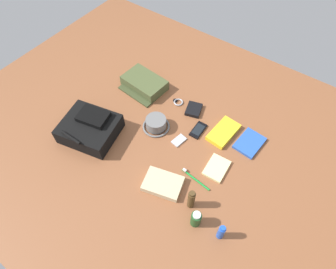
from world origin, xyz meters
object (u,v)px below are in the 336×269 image
object	(u,v)px
toiletry_pouch	(144,84)
travel_guidebook	(223,132)
cell_phone	(198,130)
deodorant_spray	(221,232)
wallet	(194,110)
notepad	(217,168)
backpack	(90,128)
paperback_novel	(249,143)
wristwatch	(178,102)
bucket_hat	(156,124)
toothbrush	(194,178)
shampoo_bottle	(196,219)
media_player	(179,140)
folded_towel	(163,184)
cologne_bottle	(191,199)

from	to	relation	value
toiletry_pouch	travel_guidebook	xyz separation A→B (m)	(-0.63, 0.03, -0.02)
cell_phone	deodorant_spray	bearing A→B (deg)	131.49
wallet	notepad	size ratio (longest dim) A/B	0.73
backpack	deodorant_spray	bearing A→B (deg)	174.94
paperback_novel	wristwatch	bearing A→B (deg)	-2.36
paperback_novel	notepad	bearing A→B (deg)	74.03
bucket_hat	deodorant_spray	bearing A→B (deg)	151.62
toiletry_pouch	toothbrush	bearing A→B (deg)	149.30
shampoo_bottle	toothbrush	distance (m)	0.24
notepad	wallet	bearing A→B (deg)	-44.38
shampoo_bottle	cell_phone	distance (m)	0.57
bucket_hat	toothbrush	bearing A→B (deg)	156.88
media_player	toothbrush	bearing A→B (deg)	142.63
bucket_hat	deodorant_spray	xyz separation A→B (m)	(-0.64, 0.35, 0.03)
deodorant_spray	folded_towel	size ratio (longest dim) A/B	0.61
cell_phone	folded_towel	distance (m)	0.42
toothbrush	paperback_novel	bearing A→B (deg)	-110.26
shampoo_bottle	wristwatch	bearing A→B (deg)	-49.35
cologne_bottle	toothbrush	world-z (taller)	cologne_bottle
backpack	paperback_novel	world-z (taller)	backpack
toiletry_pouch	cologne_bottle	world-z (taller)	cologne_bottle
paperback_novel	notepad	distance (m)	0.27
paperback_novel	toothbrush	distance (m)	0.41
paperback_novel	travel_guidebook	world-z (taller)	travel_guidebook
deodorant_spray	cologne_bottle	bearing A→B (deg)	-14.19
cell_phone	folded_towel	size ratio (longest dim) A/B	0.62
backpack	folded_towel	xyz separation A→B (m)	(-0.55, 0.03, -0.04)
bucket_hat	deodorant_spray	world-z (taller)	deodorant_spray
backpack	toothbrush	distance (m)	0.67
backpack	bucket_hat	bearing A→B (deg)	-137.23
bucket_hat	travel_guidebook	size ratio (longest dim) A/B	0.76
notepad	wristwatch	bearing A→B (deg)	-35.83
notepad	folded_towel	world-z (taller)	folded_towel
wallet	notepad	world-z (taller)	wallet
shampoo_bottle	wristwatch	distance (m)	0.79
wallet	paperback_novel	bearing A→B (deg)	159.82
travel_guidebook	wallet	distance (m)	0.25
cell_phone	wallet	distance (m)	0.16
shampoo_bottle	wallet	bearing A→B (deg)	-56.71
shampoo_bottle	wristwatch	world-z (taller)	shampoo_bottle
cologne_bottle	wallet	world-z (taller)	cologne_bottle
backpack	wristwatch	size ratio (longest dim) A/B	5.12
deodorant_spray	wristwatch	xyz separation A→B (m)	(0.65, -0.59, -0.05)
deodorant_spray	travel_guidebook	size ratio (longest dim) A/B	0.56
shampoo_bottle	travel_guidebook	xyz separation A→B (m)	(0.15, -0.55, -0.04)
paperback_novel	travel_guidebook	bearing A→B (deg)	9.07
travel_guidebook	wallet	world-z (taller)	travel_guidebook
cologne_bottle	media_player	distance (m)	0.40
shampoo_bottle	deodorant_spray	bearing A→B (deg)	-174.18
backpack	toothbrush	bearing A→B (deg)	-171.19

